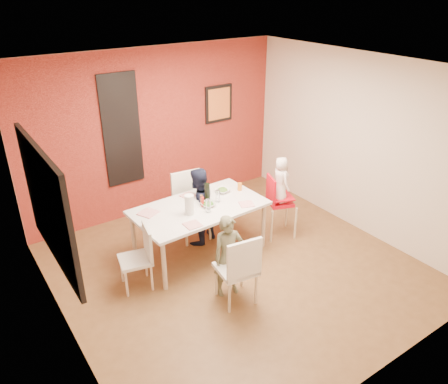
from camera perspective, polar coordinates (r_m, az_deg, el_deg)
ground at (r=6.13m, az=1.61°, el=-9.88°), size 4.50×4.50×0.00m
ceiling at (r=5.04m, az=2.01°, el=15.79°), size 4.50×4.50×0.02m
wall_back at (r=7.26m, az=-8.83°, el=7.73°), size 4.50×0.02×2.70m
wall_front at (r=4.10m, az=20.91°, el=-9.21°), size 4.50×0.02×2.70m
wall_left at (r=4.64m, az=-21.39°, el=-4.96°), size 0.02×4.50×2.70m
wall_right at (r=6.93m, az=17.08°, el=5.98°), size 0.02×4.50×2.70m
brick_accent_wall at (r=7.24m, az=-8.76°, el=7.70°), size 4.50×0.02×2.70m
picture_window_frame at (r=4.72m, az=-22.06°, el=-1.71°), size 0.05×1.70×1.30m
picture_window_pane at (r=4.73m, az=-21.89°, el=-1.66°), size 0.02×1.55×1.15m
glassblock_strip at (r=6.96m, az=-13.24°, el=7.84°), size 0.55×0.03×1.70m
glassblock_surround at (r=6.96m, az=-13.22°, el=7.83°), size 0.60×0.03×1.76m
art_print_frame at (r=7.71m, az=-0.70°, el=11.45°), size 0.54×0.03×0.64m
art_print_canvas at (r=7.70m, az=-0.64°, el=11.43°), size 0.44×0.01×0.54m
dining_table at (r=6.10m, az=-3.23°, el=-2.44°), size 1.86×1.08×0.76m
chair_near at (r=5.24m, az=2.03°, el=-9.77°), size 0.50×0.50×0.96m
chair_far at (r=6.62m, az=-4.47°, el=-1.24°), size 0.53×0.53×1.02m
chair_left at (r=5.66m, az=-10.84°, el=-7.96°), size 0.47×0.47×0.85m
high_chair at (r=6.63m, az=7.00°, el=-1.09°), size 0.53×0.53×0.98m
child_near at (r=5.40m, az=0.59°, el=-8.40°), size 0.44×0.33×1.09m
child_far at (r=6.41m, az=-3.43°, el=-1.93°), size 0.69×0.61×1.19m
toddler at (r=6.49m, az=7.41°, el=1.59°), size 0.28×0.38×0.70m
plate_near_left at (r=5.62m, az=-4.12°, el=-4.29°), size 0.20×0.20×0.01m
plate_far_mid at (r=6.36m, az=-4.63°, el=-0.47°), size 0.24×0.24×0.01m
plate_near_right at (r=6.11m, az=2.97°, el=-1.59°), size 0.25×0.25×0.01m
plate_far_left at (r=5.97m, az=-9.85°, el=-2.70°), size 0.31×0.31×0.01m
salad_bowl_a at (r=6.06m, az=-2.08°, el=-1.61°), size 0.23×0.23×0.05m
salad_bowl_b at (r=6.44m, az=-0.21°, el=0.19°), size 0.25×0.25×0.05m
wine_bottle at (r=6.10m, az=-2.20°, el=-0.16°), size 0.08×0.08×0.29m
wine_glass_a at (r=5.87m, az=-2.06°, el=-1.81°), size 0.07×0.07×0.19m
wine_glass_b at (r=6.14m, az=-0.81°, el=-0.53°), size 0.06×0.06×0.18m
paper_towel_roll at (r=5.82m, az=-4.55°, el=-1.67°), size 0.12×0.12×0.28m
condiment_red at (r=6.03m, az=-2.81°, el=-1.28°), size 0.04×0.04×0.14m
condiment_green at (r=6.18m, az=-2.38°, el=-0.61°), size 0.04×0.04×0.14m
condiment_brown at (r=6.07m, az=-2.95°, el=-1.04°), size 0.04×0.04×0.15m
sippy_cup at (r=6.49m, az=2.07°, el=0.70°), size 0.07×0.07×0.12m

